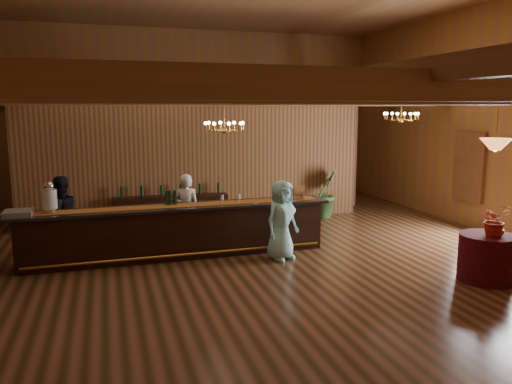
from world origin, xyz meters
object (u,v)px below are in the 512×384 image
object	(u,v)px
beverage_dispenser	(50,198)
backbar_shelf	(172,211)
tasting_bar	(178,231)
chandelier_right	(401,116)
floor_plant	(326,193)
bartender	(186,210)
guest	(282,220)
chandelier_left	(224,126)
raffle_drum	(297,191)
round_table	(487,258)
staff_second	(61,217)
pendant_lamp	(496,144)

from	to	relation	value
beverage_dispenser	backbar_shelf	bearing A→B (deg)	46.00
tasting_bar	chandelier_right	size ratio (longest dim) A/B	7.95
floor_plant	bartender	bearing A→B (deg)	-156.54
guest	chandelier_left	bearing A→B (deg)	116.18
raffle_drum	floor_plant	bearing A→B (deg)	54.05
round_table	guest	bearing A→B (deg)	143.39
chandelier_left	round_table	bearing A→B (deg)	-36.67
backbar_shelf	guest	size ratio (longest dim) A/B	1.77
staff_second	round_table	bearing A→B (deg)	127.06
chandelier_left	floor_plant	bearing A→B (deg)	36.78
tasting_bar	staff_second	bearing A→B (deg)	161.38
raffle_drum	backbar_shelf	distance (m)	3.70
chandelier_right	guest	xyz separation A→B (m)	(-3.35, -1.14, -2.02)
chandelier_left	guest	world-z (taller)	chandelier_left
pendant_lamp	chandelier_right	bearing A→B (deg)	84.48
round_table	chandelier_left	distance (m)	5.46
raffle_drum	guest	xyz separation A→B (m)	(-0.62, -0.74, -0.43)
raffle_drum	pendant_lamp	size ratio (longest dim) A/B	0.38
chandelier_right	pendant_lamp	distance (m)	3.42
round_table	bartender	world-z (taller)	bartender
beverage_dispenser	guest	size ratio (longest dim) A/B	0.37
raffle_drum	staff_second	size ratio (longest dim) A/B	0.20
chandelier_left	staff_second	bearing A→B (deg)	167.00
chandelier_right	floor_plant	bearing A→B (deg)	111.37
tasting_bar	guest	xyz separation A→B (m)	(1.96, -0.75, 0.27)
backbar_shelf	guest	xyz separation A→B (m)	(1.74, -3.47, 0.40)
raffle_drum	round_table	xyz separation A→B (m)	(2.40, -2.98, -0.82)
backbar_shelf	round_table	distance (m)	7.43
raffle_drum	staff_second	distance (m)	4.92
bartender	floor_plant	xyz separation A→B (m)	(4.16, 1.81, -0.11)
round_table	bartender	xyz separation A→B (m)	(-4.69, 3.76, 0.39)
raffle_drum	guest	distance (m)	1.06
backbar_shelf	pendant_lamp	world-z (taller)	pendant_lamp
chandelier_right	bartender	xyz separation A→B (m)	(-5.02, 0.38, -2.02)
tasting_bar	bartender	world-z (taller)	bartender
backbar_shelf	round_table	size ratio (longest dim) A/B	2.99
backbar_shelf	bartender	xyz separation A→B (m)	(0.07, -1.95, 0.40)
chandelier_left	pendant_lamp	world-z (taller)	same
backbar_shelf	chandelier_right	distance (m)	6.09
chandelier_right	staff_second	xyz separation A→B (m)	(-7.58, 0.35, -1.99)
beverage_dispenser	chandelier_left	distance (m)	3.61
beverage_dispenser	tasting_bar	bearing A→B (deg)	-0.43
round_table	pendant_lamp	bearing A→B (deg)	0.00
backbar_shelf	staff_second	xyz separation A→B (m)	(-2.50, -1.99, 0.43)
guest	pendant_lamp	bearing A→B (deg)	-63.58
backbar_shelf	bartender	bearing A→B (deg)	-82.56
bartender	beverage_dispenser	bearing A→B (deg)	30.66
tasting_bar	beverage_dispenser	xyz separation A→B (m)	(-2.38, 0.02, 0.81)
round_table	guest	size ratio (longest dim) A/B	0.59
backbar_shelf	guest	distance (m)	3.90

